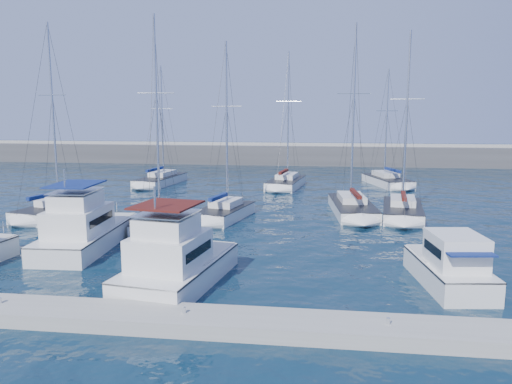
# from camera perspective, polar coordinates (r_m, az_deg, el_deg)

# --- Properties ---
(ground) EXTENTS (220.00, 220.00, 0.00)m
(ground) POSITION_cam_1_polar(r_m,az_deg,el_deg) (31.13, -2.70, -6.83)
(ground) COLOR black
(ground) RESTS_ON ground
(breakwater) EXTENTS (160.00, 6.00, 4.45)m
(breakwater) POSITION_cam_1_polar(r_m,az_deg,el_deg) (81.96, 3.74, 3.95)
(breakwater) COLOR #424244
(breakwater) RESTS_ON ground
(dock) EXTENTS (40.00, 2.20, 0.60)m
(dock) POSITION_cam_1_polar(r_m,az_deg,el_deg) (20.92, -8.21, -14.29)
(dock) COLOR gray
(dock) RESTS_ON ground
(dock_cleat_near_port) EXTENTS (0.16, 0.16, 0.25)m
(dock_cleat_near_port) POSITION_cam_1_polar(r_m,az_deg,el_deg) (24.09, -27.24, -10.95)
(dock_cleat_near_port) COLOR silver
(dock_cleat_near_port) RESTS_ON dock
(dock_cleat_centre) EXTENTS (0.16, 0.16, 0.25)m
(dock_cleat_centre) POSITION_cam_1_polar(r_m,az_deg,el_deg) (20.75, -8.23, -13.21)
(dock_cleat_centre) COLOR silver
(dock_cleat_centre) RESTS_ON dock
(dock_cleat_near_stbd) EXTENTS (0.16, 0.16, 0.25)m
(dock_cleat_near_stbd) POSITION_cam_1_polar(r_m,az_deg,el_deg) (20.23, 14.88, -14.05)
(dock_cleat_near_stbd) COLOR silver
(dock_cleat_near_stbd) RESTS_ON dock
(motor_yacht_port_inner) EXTENTS (3.92, 9.80, 4.69)m
(motor_yacht_port_inner) POSITION_cam_1_polar(r_m,az_deg,el_deg) (33.37, -19.01, -4.22)
(motor_yacht_port_inner) COLOR silver
(motor_yacht_port_inner) RESTS_ON ground
(motor_yacht_stbd_inner) EXTENTS (4.82, 8.43, 4.69)m
(motor_yacht_stbd_inner) POSITION_cam_1_polar(r_m,az_deg,el_deg) (25.24, -9.19, -8.12)
(motor_yacht_stbd_inner) COLOR silver
(motor_yacht_stbd_inner) RESTS_ON ground
(motor_yacht_stbd_outer) EXTENTS (3.47, 6.54, 3.20)m
(motor_yacht_stbd_outer) POSITION_cam_1_polar(r_m,az_deg,el_deg) (26.71, 21.33, -8.10)
(motor_yacht_stbd_outer) COLOR silver
(motor_yacht_stbd_outer) RESTS_ON ground
(sailboat_mid_a) EXTENTS (4.41, 7.25, 15.84)m
(sailboat_mid_a) POSITION_cam_1_polar(r_m,az_deg,el_deg) (43.98, -22.12, -1.99)
(sailboat_mid_a) COLOR silver
(sailboat_mid_a) RESTS_ON ground
(sailboat_mid_b) EXTENTS (4.41, 8.30, 15.91)m
(sailboat_mid_b) POSITION_cam_1_polar(r_m,az_deg,el_deg) (38.34, -11.08, -3.08)
(sailboat_mid_b) COLOR silver
(sailboat_mid_b) RESTS_ON ground
(sailboat_mid_c) EXTENTS (4.35, 7.15, 14.33)m
(sailboat_mid_c) POSITION_cam_1_polar(r_m,az_deg,el_deg) (40.41, -3.64, -2.29)
(sailboat_mid_c) COLOR silver
(sailboat_mid_c) RESTS_ON ground
(sailboat_mid_d) EXTENTS (4.00, 9.54, 16.14)m
(sailboat_mid_d) POSITION_cam_1_polar(r_m,az_deg,el_deg) (43.25, 10.93, -1.69)
(sailboat_mid_d) COLOR silver
(sailboat_mid_d) RESTS_ON ground
(sailboat_mid_e) EXTENTS (4.07, 8.57, 15.31)m
(sailboat_mid_e) POSITION_cam_1_polar(r_m,az_deg,el_deg) (42.85, 16.39, -2.00)
(sailboat_mid_e) COLOR silver
(sailboat_mid_e) RESTS_ON ground
(sailboat_back_a) EXTENTS (4.24, 9.15, 14.15)m
(sailboat_back_a) POSITION_cam_1_polar(r_m,az_deg,el_deg) (60.19, -10.83, 1.36)
(sailboat_back_a) COLOR silver
(sailboat_back_a) RESTS_ON ground
(sailboat_back_b) EXTENTS (4.29, 8.41, 15.49)m
(sailboat_back_b) POSITION_cam_1_polar(r_m,az_deg,el_deg) (56.91, 3.45, 1.08)
(sailboat_back_b) COLOR silver
(sailboat_back_b) RESTS_ON ground
(sailboat_back_c) EXTENTS (5.38, 8.94, 13.75)m
(sailboat_back_c) POSITION_cam_1_polar(r_m,az_deg,el_deg) (60.39, 14.73, 1.24)
(sailboat_back_c) COLOR silver
(sailboat_back_c) RESTS_ON ground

